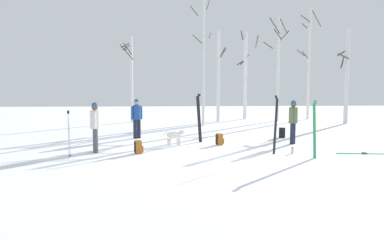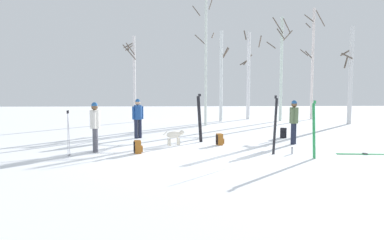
{
  "view_description": "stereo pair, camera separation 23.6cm",
  "coord_description": "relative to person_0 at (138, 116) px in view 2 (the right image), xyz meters",
  "views": [
    {
      "loc": [
        -0.93,
        -11.85,
        2.25
      ],
      "look_at": [
        -0.23,
        1.82,
        1.0
      ],
      "focal_mm": 34.5,
      "sensor_mm": 36.0,
      "label": 1
    },
    {
      "loc": [
        -0.7,
        -11.86,
        2.25
      ],
      "look_at": [
        -0.23,
        1.82,
        1.0
      ],
      "focal_mm": 34.5,
      "sensor_mm": 36.0,
      "label": 2
    }
  ],
  "objects": [
    {
      "name": "backpack_0",
      "position": [
        6.36,
        -0.14,
        -0.77
      ],
      "size": [
        0.32,
        0.34,
        0.44
      ],
      "color": "black",
      "rests_on": "ground_plane"
    },
    {
      "name": "dog",
      "position": [
        1.63,
        -2.02,
        -0.59
      ],
      "size": [
        0.83,
        0.46,
        0.57
      ],
      "color": "beige",
      "rests_on": "ground_plane"
    },
    {
      "name": "birch_tree_4",
      "position": [
        8.39,
        7.82,
        2.59
      ],
      "size": [
        1.51,
        1.49,
        6.7
      ],
      "color": "silver",
      "rests_on": "ground_plane"
    },
    {
      "name": "person_1",
      "position": [
        -1.08,
        -3.39,
        0.0
      ],
      "size": [
        0.34,
        0.52,
        1.72
      ],
      "color": "#4C4C56",
      "rests_on": "ground_plane"
    },
    {
      "name": "person_2",
      "position": [
        6.26,
        -1.9,
        0.0
      ],
      "size": [
        0.34,
        0.45,
        1.72
      ],
      "color": "#1E2338",
      "rests_on": "ground_plane"
    },
    {
      "name": "ski_pair_planted_2",
      "position": [
        6.01,
        -4.73,
        -0.08
      ],
      "size": [
        0.07,
        0.25,
        1.82
      ],
      "color": "green",
      "rests_on": "ground_plane"
    },
    {
      "name": "ski_pair_lying_0",
      "position": [
        7.93,
        -4.14,
        -0.97
      ],
      "size": [
        1.76,
        0.33,
        0.05
      ],
      "color": "green",
      "rests_on": "ground_plane"
    },
    {
      "name": "ski_pair_planted_1",
      "position": [
        2.62,
        -1.18,
        -0.01
      ],
      "size": [
        0.24,
        0.12,
        1.95
      ],
      "color": "black",
      "rests_on": "ground_plane"
    },
    {
      "name": "ski_poles_0",
      "position": [
        -1.7,
        -4.35,
        -0.18
      ],
      "size": [
        0.07,
        0.22,
        1.5
      ],
      "color": "#B2B2BC",
      "rests_on": "ground_plane"
    },
    {
      "name": "birch_tree_2",
      "position": [
        4.49,
        7.76,
        2.03
      ],
      "size": [
        1.18,
        1.1,
        5.78
      ],
      "color": "silver",
      "rests_on": "ground_plane"
    },
    {
      "name": "person_0",
      "position": [
        0.0,
        0.0,
        0.0
      ],
      "size": [
        0.46,
        0.34,
        1.72
      ],
      "color": "#1E2338",
      "rests_on": "ground_plane"
    },
    {
      "name": "ski_pair_planted_0",
      "position": [
        4.98,
        -3.99,
        -0.01
      ],
      "size": [
        0.21,
        0.19,
        1.95
      ],
      "color": "black",
      "rests_on": "ground_plane"
    },
    {
      "name": "birch_tree_6",
      "position": [
        11.99,
        5.72,
        1.97
      ],
      "size": [
        0.87,
        1.09,
        5.77
      ],
      "color": "silver",
      "rests_on": "ground_plane"
    },
    {
      "name": "ground_plane",
      "position": [
        2.5,
        -4.16,
        -0.98
      ],
      "size": [
        60.0,
        60.0,
        0.0
      ],
      "primitive_type": "plane",
      "color": "white"
    },
    {
      "name": "birch_tree_0",
      "position": [
        -1.06,
        7.43,
        1.91
      ],
      "size": [
        0.9,
        1.33,
        5.38
      ],
      "color": "silver",
      "rests_on": "ground_plane"
    },
    {
      "name": "backpack_1",
      "position": [
        0.41,
        -3.71,
        -0.77
      ],
      "size": [
        0.33,
        0.3,
        0.44
      ],
      "color": "#99591E",
      "rests_on": "ground_plane"
    },
    {
      "name": "backpack_2",
      "position": [
        3.36,
        -2.02,
        -0.77
      ],
      "size": [
        0.32,
        0.3,
        0.44
      ],
      "color": "#99591E",
      "rests_on": "ground_plane"
    },
    {
      "name": "water_bottle_0",
      "position": [
        5.56,
        -4.0,
        -0.87
      ],
      "size": [
        0.08,
        0.08,
        0.23
      ],
      "color": "silver",
      "rests_on": "ground_plane"
    },
    {
      "name": "birch_tree_1",
      "position": [
        3.3,
        5.09,
        2.93
      ],
      "size": [
        1.34,
        1.33,
        7.78
      ],
      "color": "silver",
      "rests_on": "ground_plane"
    },
    {
      "name": "birch_tree_3",
      "position": [
        6.56,
        9.25,
        2.12
      ],
      "size": [
        1.45,
        1.52,
        6.07
      ],
      "color": "silver",
      "rests_on": "ground_plane"
    },
    {
      "name": "birch_tree_5",
      "position": [
        10.87,
        9.01,
        2.94
      ],
      "size": [
        1.43,
        1.32,
        7.51
      ],
      "color": "silver",
      "rests_on": "ground_plane"
    }
  ]
}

